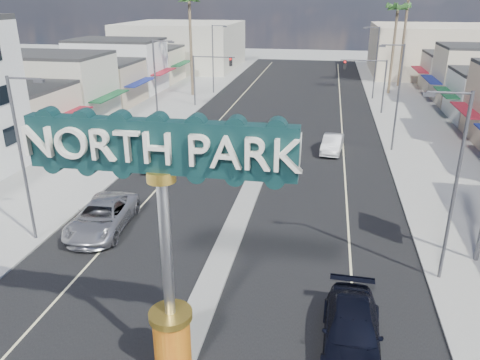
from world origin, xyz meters
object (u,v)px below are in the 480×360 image
at_px(palm_right_mid, 398,12).
at_px(car_parked_right, 332,144).
at_px(traffic_signal_left, 209,71).
at_px(traffic_signal_right, 368,75).
at_px(streetlight_l_near, 24,153).
at_px(suv_right, 352,331).
at_px(streetlight_r_mid, 396,93).
at_px(palm_left_far, 189,5).
at_px(streetlight_l_mid, 157,85).
at_px(suv_left, 102,216).
at_px(car_parked_left, 164,156).
at_px(streetlight_r_far, 375,59).
at_px(gateway_sign, 164,225).
at_px(streetlight_r_near, 453,180).
at_px(streetlight_l_far, 214,56).

xyz_separation_m(palm_right_mid, car_parked_right, (-7.50, -27.21, -9.86)).
relative_size(traffic_signal_left, traffic_signal_right, 1.00).
bearing_deg(streetlight_l_near, suv_right, -18.44).
relative_size(streetlight_l_near, streetlight_r_mid, 1.00).
xyz_separation_m(palm_left_far, suv_right, (19.27, -45.57, -10.71)).
distance_m(streetlight_l_mid, car_parked_right, 16.55).
bearing_deg(suv_left, traffic_signal_left, 88.56).
xyz_separation_m(car_parked_left, car_parked_right, (13.00, 6.09, -0.13)).
relative_size(traffic_signal_right, streetlight_l_near, 0.67).
relative_size(streetlight_l_mid, streetlight_r_far, 1.00).
height_order(gateway_sign, palm_left_far, palm_left_far).
bearing_deg(car_parked_right, traffic_signal_left, 140.42).
bearing_deg(streetlight_r_mid, streetlight_r_near, -90.00).
height_order(traffic_signal_right, palm_left_far, palm_left_far).
height_order(palm_right_mid, car_parked_left, palm_right_mid).
relative_size(gateway_sign, streetlight_l_mid, 1.02).
bearing_deg(palm_left_far, streetlight_r_far, 4.88).
xyz_separation_m(traffic_signal_left, palm_left_far, (-3.82, 6.01, 7.22)).
bearing_deg(palm_left_far, traffic_signal_left, -57.57).
xyz_separation_m(gateway_sign, streetlight_l_far, (-10.43, 50.02, -0.86)).
relative_size(streetlight_l_far, palm_left_far, 0.69).
height_order(streetlight_l_near, car_parked_left, streetlight_l_near).
xyz_separation_m(gateway_sign, traffic_signal_right, (9.18, 42.02, -1.65)).
height_order(streetlight_r_mid, car_parked_right, streetlight_r_mid).
xyz_separation_m(streetlight_r_near, car_parked_left, (-17.94, 12.70, -4.19)).
xyz_separation_m(streetlight_l_mid, streetlight_r_far, (20.87, 22.00, 0.00)).
height_order(streetlight_l_near, streetlight_l_mid, same).
bearing_deg(car_parked_left, suv_right, -47.01).
xyz_separation_m(streetlight_l_mid, suv_right, (16.70, -25.57, -4.28)).
distance_m(streetlight_l_near, streetlight_l_far, 42.00).
bearing_deg(streetlight_r_near, streetlight_r_mid, 90.00).
bearing_deg(traffic_signal_right, gateway_sign, -102.33).
relative_size(gateway_sign, streetlight_r_far, 1.02).
relative_size(streetlight_l_far, streetlight_r_mid, 1.00).
bearing_deg(streetlight_r_near, streetlight_r_far, 90.00).
distance_m(streetlight_r_mid, car_parked_left, 19.81).
bearing_deg(traffic_signal_right, streetlight_l_near, -119.99).
distance_m(streetlight_l_mid, palm_right_mid, 35.44).
height_order(streetlight_r_mid, suv_right, streetlight_r_mid).
height_order(palm_left_far, suv_right, palm_left_far).
xyz_separation_m(streetlight_r_near, suv_right, (-4.16, -5.57, -4.28)).
relative_size(streetlight_l_far, car_parked_right, 2.00).
bearing_deg(palm_left_far, car_parked_right, -48.90).
distance_m(gateway_sign, palm_right_mid, 55.76).
bearing_deg(streetlight_l_near, streetlight_r_far, 63.58).
bearing_deg(streetlight_r_far, palm_right_mid, 57.31).
distance_m(gateway_sign, palm_left_far, 50.06).
bearing_deg(gateway_sign, streetlight_r_mid, 69.58).
relative_size(streetlight_r_near, car_parked_right, 2.00).
height_order(traffic_signal_right, streetlight_l_near, streetlight_l_near).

